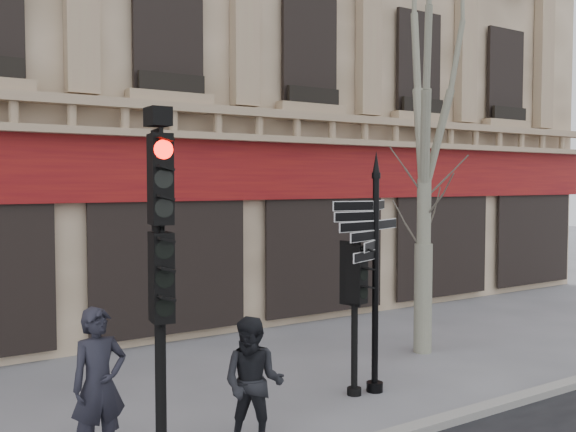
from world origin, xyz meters
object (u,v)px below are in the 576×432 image
object	(u,v)px
traffic_signal_secondary	(355,291)
pedestrian_b	(253,384)
fingerpost	(376,231)
plane_tree	(426,54)
traffic_signal_main	(159,241)
pedestrian_a	(99,385)

from	to	relation	value
traffic_signal_secondary	pedestrian_b	bearing A→B (deg)	-170.97
fingerpost	plane_tree	size ratio (longest dim) A/B	0.46
fingerpost	traffic_signal_main	bearing A→B (deg)	175.75
pedestrian_a	traffic_signal_main	bearing A→B (deg)	-41.81
traffic_signal_secondary	plane_tree	xyz separation A→B (m)	(2.74, 1.24, 4.16)
traffic_signal_main	pedestrian_b	size ratio (longest dim) A/B	2.53
traffic_signal_secondary	pedestrian_a	distance (m)	4.14
pedestrian_b	pedestrian_a	bearing A→B (deg)	-156.85
plane_tree	pedestrian_a	bearing A→B (deg)	-168.06
plane_tree	pedestrian_a	distance (m)	8.50
traffic_signal_main	pedestrian_a	distance (m)	1.88
pedestrian_a	fingerpost	bearing A→B (deg)	-2.42
fingerpost	pedestrian_b	bearing A→B (deg)	-175.87
fingerpost	traffic_signal_secondary	xyz separation A→B (m)	(-0.38, 0.05, -0.92)
traffic_signal_main	pedestrian_b	world-z (taller)	traffic_signal_main
traffic_signal_main	pedestrian_b	distance (m)	2.15
traffic_signal_secondary	pedestrian_a	size ratio (longest dim) A/B	1.27
pedestrian_b	fingerpost	bearing A→B (deg)	62.75
traffic_signal_main	pedestrian_a	xyz separation A→B (m)	(-0.59, 0.46, -1.73)
fingerpost	traffic_signal_main	world-z (taller)	traffic_signal_main
plane_tree	pedestrian_a	world-z (taller)	plane_tree
fingerpost	pedestrian_a	bearing A→B (deg)	168.74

